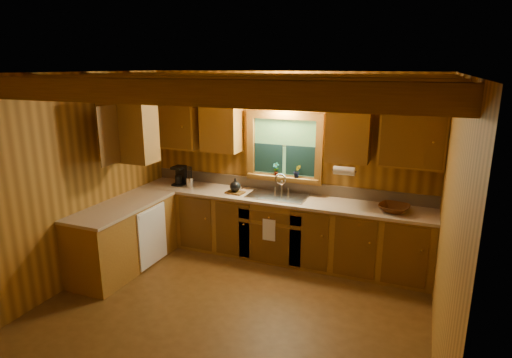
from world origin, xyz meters
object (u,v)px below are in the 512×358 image
object	(u,v)px
wicker_basket	(394,208)
cutting_board	(235,192)
coffee_maker	(180,175)
sink	(277,199)

from	to	relation	value
wicker_basket	cutting_board	bearing A→B (deg)	-179.52
cutting_board	coffee_maker	bearing A→B (deg)	-179.06
coffee_maker	cutting_board	xyz separation A→B (m)	(0.98, -0.10, -0.13)
sink	coffee_maker	size ratio (longest dim) A/B	2.79
sink	wicker_basket	distance (m)	1.57
sink	cutting_board	world-z (taller)	sink
cutting_board	wicker_basket	bearing A→B (deg)	7.48
sink	cutting_board	bearing A→B (deg)	-172.02
sink	wicker_basket	bearing A→B (deg)	-2.48
coffee_maker	cutting_board	size ratio (longest dim) A/B	1.18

